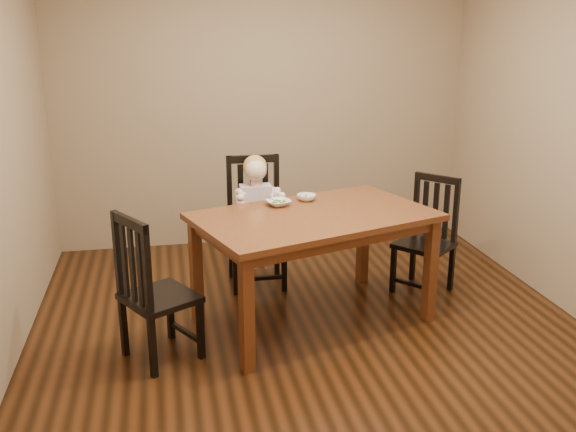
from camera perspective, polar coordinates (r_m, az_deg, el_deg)
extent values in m
cube|color=#46230E|center=(4.79, 1.87, -9.71)|extent=(4.00, 4.00, 0.01)
cube|color=#9B8162|center=(6.29, -2.18, 9.68)|extent=(4.00, 0.01, 2.70)
cube|color=#9B8162|center=(2.51, 12.55, -2.09)|extent=(4.00, 0.01, 2.70)
cube|color=#532B13|center=(4.59, 2.35, -0.06)|extent=(1.89, 1.47, 0.04)
cube|color=#532B13|center=(4.61, 2.34, -0.84)|extent=(1.72, 1.30, 0.09)
cube|color=#532B13|center=(4.06, -3.69, -8.74)|extent=(0.10, 0.10, 0.78)
cube|color=#532B13|center=(4.84, 12.55, -4.73)|extent=(0.10, 0.10, 0.78)
cube|color=#532B13|center=(4.76, -8.15, -4.85)|extent=(0.10, 0.10, 0.78)
cube|color=#532B13|center=(5.45, 6.68, -1.95)|extent=(0.10, 0.10, 0.78)
cube|color=black|center=(5.35, -2.82, -1.53)|extent=(0.47, 0.45, 0.04)
cube|color=black|center=(5.63, -1.01, -3.10)|extent=(0.04, 0.04, 0.43)
cube|color=black|center=(5.58, -5.08, -3.34)|extent=(0.04, 0.04, 0.43)
cube|color=black|center=(5.28, -0.35, -4.50)|extent=(0.04, 0.04, 0.43)
cube|color=black|center=(5.23, -4.69, -4.77)|extent=(0.04, 0.04, 0.43)
cube|color=black|center=(5.46, -1.04, 2.41)|extent=(0.04, 0.04, 0.60)
cube|color=black|center=(5.41, -5.23, 2.21)|extent=(0.04, 0.04, 0.60)
cube|color=black|center=(5.37, -3.17, 5.09)|extent=(0.44, 0.05, 0.06)
cube|color=black|center=(5.46, -2.02, 2.05)|extent=(0.05, 0.02, 0.52)
cube|color=black|center=(5.44, -3.12, 1.99)|extent=(0.05, 0.02, 0.52)
cube|color=black|center=(5.43, -4.22, 1.94)|extent=(0.05, 0.02, 0.52)
cube|color=black|center=(4.28, -11.31, -7.14)|extent=(0.58, 0.59, 0.04)
cube|color=black|center=(4.45, -14.39, -9.55)|extent=(0.05, 0.05, 0.41)
cube|color=black|center=(4.15, -11.94, -11.40)|extent=(0.05, 0.05, 0.41)
cube|color=black|center=(4.60, -10.43, -8.36)|extent=(0.05, 0.05, 0.41)
cube|color=black|center=(4.31, -7.78, -10.04)|extent=(0.05, 0.05, 0.41)
cube|color=black|center=(4.25, -14.91, -3.20)|extent=(0.05, 0.05, 0.56)
cube|color=black|center=(3.93, -12.41, -4.66)|extent=(0.05, 0.05, 0.56)
cube|color=black|center=(4.01, -13.96, -0.53)|extent=(0.24, 0.38, 0.06)
cube|color=black|center=(4.18, -14.32, -3.90)|extent=(0.04, 0.05, 0.48)
cube|color=black|center=(4.10, -13.68, -4.29)|extent=(0.04, 0.05, 0.48)
cube|color=black|center=(4.02, -13.01, -4.68)|extent=(0.04, 0.05, 0.48)
cube|color=black|center=(5.33, 12.00, -2.53)|extent=(0.57, 0.57, 0.04)
cube|color=black|center=(5.48, 14.32, -4.50)|extent=(0.05, 0.05, 0.38)
cube|color=black|center=(5.62, 11.04, -3.73)|extent=(0.05, 0.05, 0.38)
cube|color=black|center=(5.19, 12.76, -5.61)|extent=(0.05, 0.05, 0.38)
cube|color=black|center=(5.34, 9.34, -4.75)|extent=(0.05, 0.05, 0.38)
cube|color=black|center=(5.32, 14.71, 0.47)|extent=(0.05, 0.05, 0.53)
cube|color=black|center=(5.47, 11.33, 1.14)|extent=(0.05, 0.05, 0.53)
cube|color=black|center=(5.33, 13.17, 3.27)|extent=(0.28, 0.32, 0.06)
cube|color=black|center=(5.36, 13.87, 0.34)|extent=(0.04, 0.04, 0.46)
cube|color=black|center=(5.40, 12.98, 0.52)|extent=(0.04, 0.04, 0.46)
cube|color=black|center=(5.44, 12.09, 0.70)|extent=(0.04, 0.04, 0.46)
imported|color=white|center=(4.77, -0.85, 1.18)|extent=(0.23, 0.23, 0.04)
imported|color=white|center=(4.91, 1.66, 1.66)|extent=(0.18, 0.18, 0.05)
cube|color=silver|center=(4.73, -1.16, 1.39)|extent=(0.13, 0.06, 0.05)
cube|color=silver|center=(4.73, -1.16, 1.20)|extent=(0.04, 0.04, 0.01)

